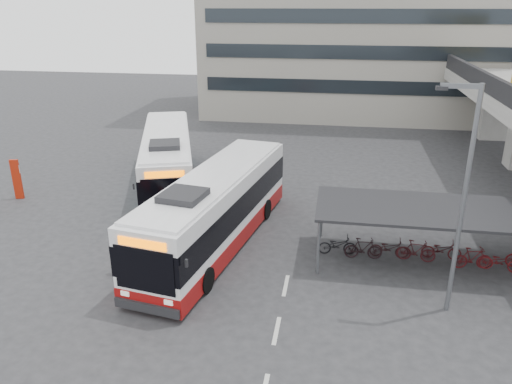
% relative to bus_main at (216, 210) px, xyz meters
% --- Properties ---
extents(ground, '(120.00, 120.00, 0.00)m').
position_rel_bus_main_xyz_m(ground, '(1.12, -3.22, -1.74)').
color(ground, '#28282B').
rests_on(ground, ground).
extents(bike_shelter, '(10.00, 4.00, 2.54)m').
position_rel_bus_main_xyz_m(bike_shelter, '(9.60, -0.22, -0.44)').
color(bike_shelter, '#595B60').
rests_on(bike_shelter, ground).
extents(road_markings, '(0.15, 7.60, 0.01)m').
position_rel_bus_main_xyz_m(road_markings, '(3.62, -6.22, -1.73)').
color(road_markings, beige).
rests_on(road_markings, ground).
extents(bus_main, '(4.84, 12.92, 3.74)m').
position_rel_bus_main_xyz_m(bus_main, '(0.00, 0.00, 0.00)').
color(bus_main, white).
rests_on(bus_main, ground).
extents(bus_teal, '(6.54, 12.88, 3.74)m').
position_rel_bus_main_xyz_m(bus_teal, '(-4.69, 6.93, 0.00)').
color(bus_teal, white).
rests_on(bus_teal, ground).
extents(pedestrian, '(0.44, 0.63, 1.64)m').
position_rel_bus_main_xyz_m(pedestrian, '(-3.28, -3.30, -0.91)').
color(pedestrian, black).
rests_on(pedestrian, ground).
extents(lamp_post, '(1.47, 0.19, 8.35)m').
position_rel_bus_main_xyz_m(lamp_post, '(9.61, -3.92, 3.02)').
color(lamp_post, '#595B60').
rests_on(lamp_post, ground).
extents(sign_totem_north, '(0.51, 0.24, 2.36)m').
position_rel_bus_main_xyz_m(sign_totem_north, '(-12.72, 3.81, -0.52)').
color(sign_totem_north, '#A51E0A').
rests_on(sign_totem_north, ground).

